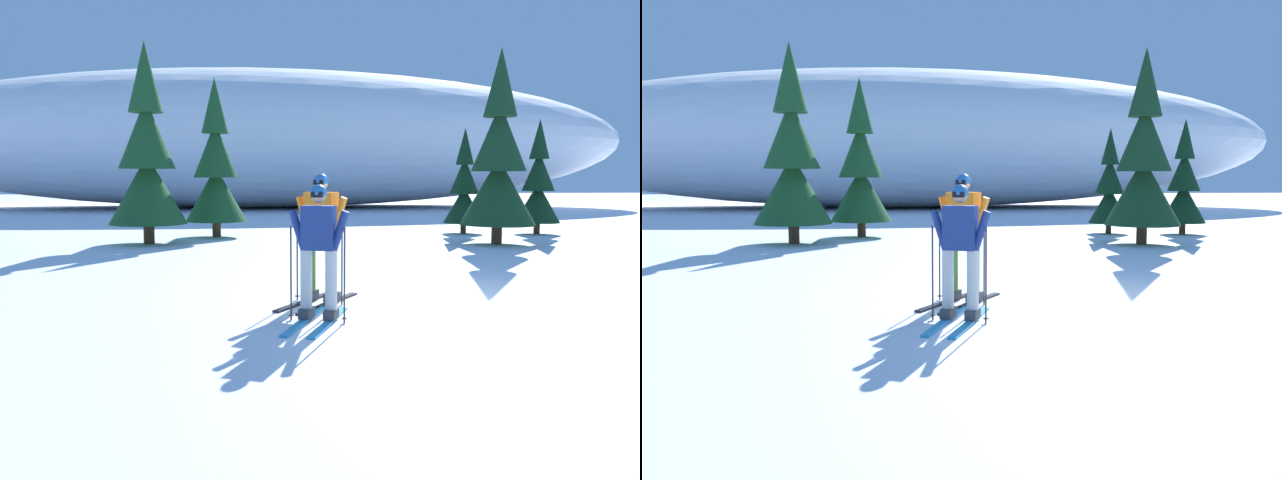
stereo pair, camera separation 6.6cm
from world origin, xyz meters
TOP-DOWN VIEW (x-y plane):
  - ground_plane at (0.00, 0.00)m, footprint 120.00×120.00m
  - skier_orange_jacket at (-1.90, 0.33)m, footprint 1.32×1.63m
  - skier_navy_jacket at (-2.05, -0.83)m, footprint 0.97×1.66m
  - pine_tree_far_left at (-5.71, 8.52)m, footprint 2.06×2.06m
  - pine_tree_center_left at (-4.03, 10.30)m, footprint 1.82×1.82m
  - pine_tree_center at (3.57, 7.51)m, footprint 1.99×1.99m
  - pine_tree_center_right at (3.74, 10.70)m, footprint 1.29×1.29m
  - pine_tree_far_right at (5.99, 10.27)m, footprint 1.39×1.39m
  - snow_ridge_background at (-2.81, 28.89)m, footprint 44.75×16.07m

SIDE VIEW (x-z plane):
  - ground_plane at x=0.00m, z-range 0.00..0.00m
  - skier_navy_jacket at x=-2.05m, z-range 0.03..1.72m
  - skier_orange_jacket at x=-1.90m, z-range 0.06..1.89m
  - pine_tree_center_right at x=3.74m, z-range -0.27..3.07m
  - pine_tree_far_right at x=5.99m, z-range -0.29..3.31m
  - pine_tree_center_left at x=-4.03m, z-range -0.38..4.33m
  - pine_tree_center at x=3.57m, z-range -0.42..4.73m
  - pine_tree_far_left at x=-5.71m, z-range -0.44..4.90m
  - snow_ridge_background at x=-2.81m, z-range 0.00..8.01m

